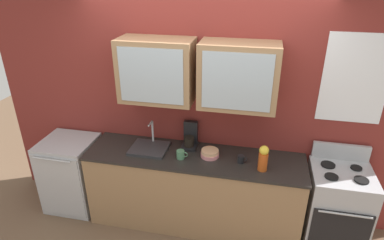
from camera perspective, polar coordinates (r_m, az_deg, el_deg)
The scene contains 11 objects.
ground_plane at distance 4.09m, azimuth 0.30°, elevation -17.00°, with size 10.00×10.00×0.00m, color brown.
back_wall_unit at distance 3.55m, azimuth 1.47°, elevation 4.58°, with size 4.80×0.49×2.83m.
counter at distance 3.80m, azimuth 0.32°, elevation -12.00°, with size 2.36×0.62×0.90m.
stove_range at distance 3.85m, azimuth 23.67°, elevation -13.84°, with size 0.60×0.61×1.08m.
sink_faucet at distance 3.68m, azimuth -7.43°, elevation -4.78°, with size 0.40×0.35×0.29m.
bowl_stack at distance 3.52m, azimuth 3.13°, elevation -5.79°, with size 0.20×0.20×0.08m.
vase at distance 3.33m, azimuth 12.28°, elevation -6.46°, with size 0.09×0.09×0.27m.
cup_near_sink at distance 3.48m, azimuth -1.97°, elevation -6.01°, with size 0.12×0.09×0.09m.
cup_near_bowls at distance 3.45m, azimuth 8.52°, elevation -6.73°, with size 0.10×0.07×0.08m.
dishwasher at distance 4.31m, azimuth -20.11°, elevation -8.72°, with size 0.60×0.61×0.90m.
coffee_maker at distance 3.68m, azimuth -0.34°, elevation -3.04°, with size 0.17×0.20×0.29m.
Camera 1 is at (0.62, -2.95, 2.77)m, focal length 30.69 mm.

